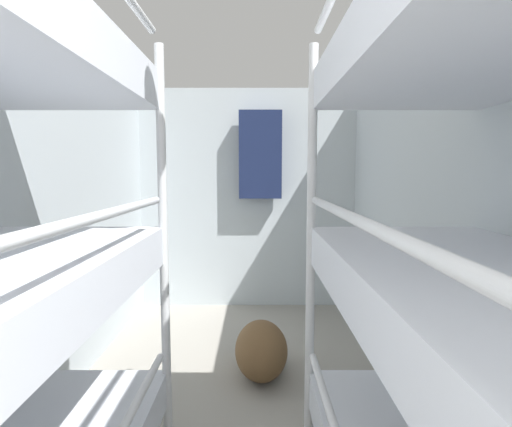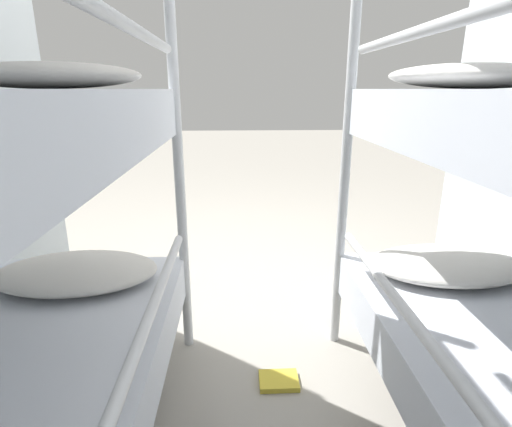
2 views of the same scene
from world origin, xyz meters
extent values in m
plane|color=gray|center=(0.00, 0.00, 0.00)|extent=(20.00, 20.00, 0.00)
cylinder|color=silver|center=(-0.36, 0.57, 1.03)|extent=(0.04, 0.04, 2.06)
ellipsoid|color=silver|center=(-0.76, 0.79, 0.50)|extent=(0.63, 0.40, 0.09)
cylinder|color=silver|center=(-0.36, 1.49, 0.59)|extent=(0.03, 1.60, 0.03)
ellipsoid|color=silver|center=(-0.76, 0.79, 1.24)|extent=(0.63, 0.40, 0.09)
cylinder|color=silver|center=(-0.36, 1.49, 1.33)|extent=(0.03, 1.60, 0.03)
cylinder|color=silver|center=(0.36, 0.57, 1.03)|extent=(0.04, 0.04, 2.06)
ellipsoid|color=silver|center=(0.76, 0.79, 0.50)|extent=(0.63, 0.40, 0.09)
cylinder|color=silver|center=(0.36, 1.49, 0.59)|extent=(0.03, 1.60, 0.03)
ellipsoid|color=silver|center=(0.76, 0.79, 1.24)|extent=(0.63, 0.40, 0.09)
cylinder|color=silver|center=(0.36, 1.49, 1.33)|extent=(0.03, 1.60, 0.03)
cube|color=gold|center=(-0.05, 0.87, 0.01)|extent=(0.17, 0.12, 0.02)
camera|label=1|loc=(0.09, 0.49, 1.46)|focal=28.00mm
camera|label=2|loc=(0.11, 2.27, 1.19)|focal=28.00mm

